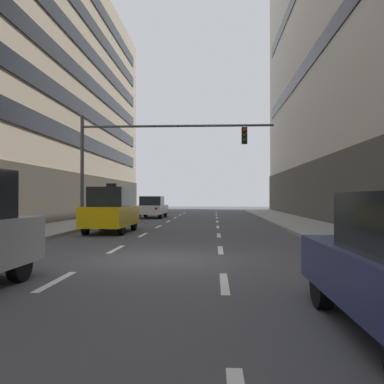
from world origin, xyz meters
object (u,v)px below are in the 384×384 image
object	(u,v)px
taxi_driving_1	(111,210)
pedestrian_0	(350,211)
traffic_signal_0	(144,149)
car_driving_0	(152,207)

from	to	relation	value
taxi_driving_1	pedestrian_0	bearing A→B (deg)	-19.56
taxi_driving_1	pedestrian_0	xyz separation A→B (m)	(9.87, -3.51, 0.08)
traffic_signal_0	pedestrian_0	xyz separation A→B (m)	(8.64, -5.39, -3.00)
taxi_driving_1	pedestrian_0	distance (m)	10.47
traffic_signal_0	pedestrian_0	bearing A→B (deg)	-31.94
car_driving_0	taxi_driving_1	bearing A→B (deg)	-89.59
taxi_driving_1	pedestrian_0	world-z (taller)	taxi_driving_1
car_driving_0	taxi_driving_1	size ratio (longest dim) A/B	1.05
car_driving_0	traffic_signal_0	size ratio (longest dim) A/B	0.46
traffic_signal_0	pedestrian_0	distance (m)	10.62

